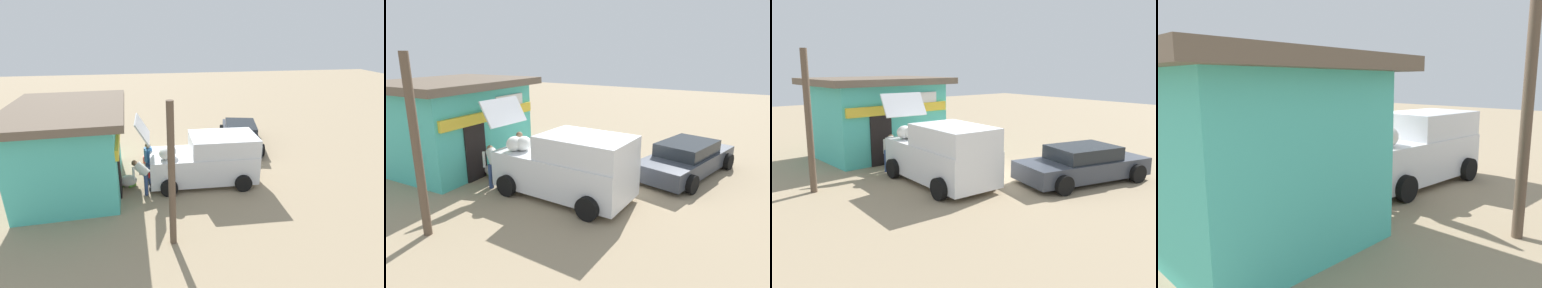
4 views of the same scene
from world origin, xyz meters
The scene contains 9 objects.
ground_plane centered at (0.00, 0.00, 0.00)m, with size 60.00×60.00×0.00m, color #9E896B.
storefront_bar centered at (-1.25, 5.38, 1.70)m, with size 5.72×4.52×3.31m.
delivery_van centered at (-1.55, 0.13, 0.99)m, with size 2.26×4.77×2.82m.
parked_sedan centered at (2.32, -2.48, 0.57)m, with size 4.76×2.87×1.20m.
vendor_standing centered at (-0.99, 2.49, 0.94)m, with size 0.54×0.43×1.63m.
customer_bending centered at (-2.06, 2.71, 0.80)m, with size 0.71×0.76×1.29m.
unloaded_banana_pile centered at (-1.48, 3.34, 0.21)m, with size 0.60×0.81×0.46m.
paint_bucket centered at (0.70, 2.62, 0.16)m, with size 0.27×0.27×0.31m, color #BF3F33.
utility_pole centered at (-5.17, 1.85, 2.16)m, with size 0.20×0.20×4.31m, color brown.
Camera 1 is at (-12.50, 2.39, 6.01)m, focal length 28.18 mm.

